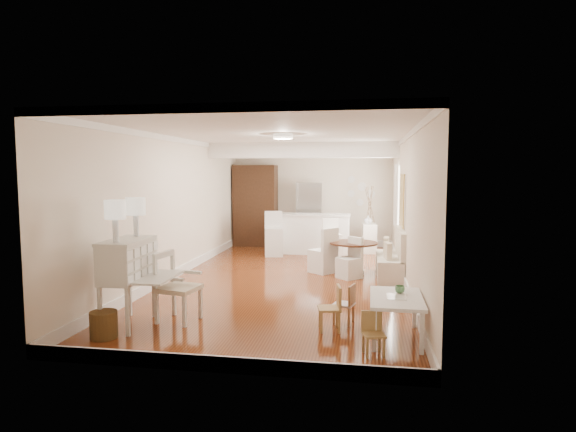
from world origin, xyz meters
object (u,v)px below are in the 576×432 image
(kids_table, at_px, (396,318))
(slip_chair_near, at_px, (349,258))
(kids_chair_a, at_px, (329,308))
(sideboard, at_px, (369,238))
(dining_table, at_px, (353,258))
(breakfast_counter, at_px, (310,234))
(kids_chair_b, at_px, (344,304))
(gustavian_armchair, at_px, (179,287))
(kids_chair_c, at_px, (374,334))
(bar_stool_left, at_px, (274,234))
(pantry_cabinet, at_px, (256,206))
(secretary_bureau, at_px, (128,282))
(slip_chair_far, at_px, (323,250))
(bar_stool_right, at_px, (332,239))
(fridge, at_px, (322,215))
(wicker_basket, at_px, (104,325))

(kids_table, distance_m, slip_chair_near, 3.50)
(kids_chair_a, bearing_deg, slip_chair_near, 166.86)
(slip_chair_near, bearing_deg, sideboard, 128.16)
(dining_table, xyz_separation_m, breakfast_counter, (-1.17, 2.43, 0.18))
(kids_chair_b, bearing_deg, kids_table, 67.45)
(gustavian_armchair, xyz_separation_m, kids_chair_c, (2.71, -0.87, -0.24))
(bar_stool_left, relative_size, pantry_cabinet, 0.49)
(kids_chair_c, height_order, slip_chair_near, slip_chair_near)
(secretary_bureau, xyz_separation_m, bar_stool_left, (0.94, 5.74, -0.04))
(secretary_bureau, xyz_separation_m, gustavian_armchair, (0.61, 0.30, -0.11))
(secretary_bureau, xyz_separation_m, kids_chair_a, (2.74, 0.23, -0.30))
(kids_chair_c, distance_m, slip_chair_far, 4.61)
(pantry_cabinet, bearing_deg, dining_table, -50.69)
(slip_chair_far, xyz_separation_m, pantry_cabinet, (-2.23, 3.43, 0.67))
(secretary_bureau, distance_m, kids_chair_c, 3.38)
(gustavian_armchair, height_order, bar_stool_right, bar_stool_right)
(bar_stool_right, xyz_separation_m, pantry_cabinet, (-2.32, 1.90, 0.65))
(kids_table, xyz_separation_m, breakfast_counter, (-1.80, 6.23, 0.24))
(breakfast_counter, distance_m, fridge, 1.14)
(gustavian_armchair, bearing_deg, breakfast_counter, -1.41)
(secretary_bureau, relative_size, slip_chair_far, 1.26)
(wicker_basket, relative_size, fridge, 0.19)
(slip_chair_far, bearing_deg, secretary_bureau, 8.68)
(kids_table, xyz_separation_m, sideboard, (-0.28, 6.71, 0.10))
(slip_chair_near, relative_size, breakfast_counter, 0.40)
(kids_chair_a, relative_size, slip_chair_near, 0.75)
(dining_table, bearing_deg, breakfast_counter, 115.76)
(bar_stool_left, height_order, sideboard, bar_stool_left)
(gustavian_armchair, distance_m, kids_table, 3.01)
(fridge, bearing_deg, kids_chair_b, -82.26)
(fridge, bearing_deg, slip_chair_far, -84.41)
(wicker_basket, distance_m, pantry_cabinet, 7.93)
(secretary_bureau, bearing_deg, kids_chair_b, 9.04)
(slip_chair_near, bearing_deg, fridge, 148.54)
(kids_chair_a, bearing_deg, kids_table, 67.20)
(pantry_cabinet, bearing_deg, bar_stool_left, -62.57)
(secretary_bureau, distance_m, dining_table, 4.87)
(gustavian_armchair, relative_size, breakfast_counter, 0.48)
(bar_stool_right, relative_size, fridge, 0.55)
(secretary_bureau, distance_m, sideboard, 7.52)
(slip_chair_far, height_order, pantry_cabinet, pantry_cabinet)
(dining_table, relative_size, bar_stool_right, 0.99)
(secretary_bureau, height_order, slip_chair_far, secretary_bureau)
(breakfast_counter, bearing_deg, dining_table, -64.24)
(bar_stool_right, bearing_deg, kids_table, -95.47)
(kids_table, height_order, pantry_cabinet, pantry_cabinet)
(secretary_bureau, relative_size, breakfast_counter, 0.59)
(wicker_basket, bearing_deg, fridge, 75.17)
(fridge, xyz_separation_m, sideboard, (1.32, -0.57, -0.53))
(gustavian_armchair, bearing_deg, secretary_bureau, 125.91)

